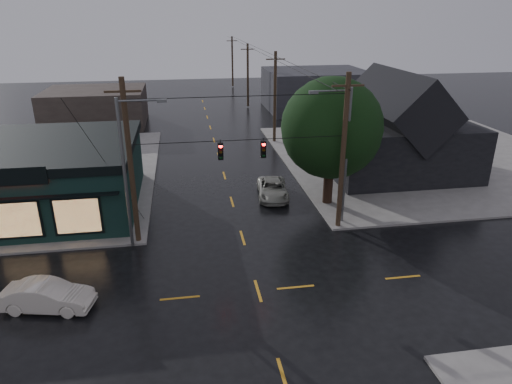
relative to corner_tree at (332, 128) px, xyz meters
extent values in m
plane|color=black|center=(-7.00, -10.46, -5.79)|extent=(160.00, 160.00, 0.00)
cube|color=slate|center=(13.00, 9.54, -5.71)|extent=(28.00, 28.00, 0.15)
cube|color=black|center=(-22.00, 2.54, -3.54)|extent=(16.00, 12.00, 4.20)
cube|color=black|center=(-22.00, 2.54, -1.14)|extent=(16.30, 12.30, 0.60)
cube|color=black|center=(8.00, 6.54, -3.39)|extent=(12.00, 11.00, 4.50)
cylinder|color=black|center=(0.00, 0.00, -3.62)|extent=(0.70, 0.70, 4.04)
sphere|color=black|center=(0.00, 0.00, 0.02)|extent=(7.20, 7.20, 7.20)
cylinder|color=black|center=(-7.00, -3.96, 0.51)|extent=(13.00, 0.04, 0.04)
cube|color=#2E2522|center=(-21.00, 29.54, -3.59)|extent=(12.00, 10.00, 4.40)
cube|color=#29292E|center=(9.00, 34.54, -2.99)|extent=(14.00, 12.00, 5.60)
imported|color=beige|center=(-17.28, -10.32, -5.07)|extent=(4.57, 2.41, 1.43)
imported|color=gray|center=(-3.77, 1.98, -5.12)|extent=(2.74, 5.03, 1.34)
camera|label=1|loc=(-10.33, -30.21, 7.70)|focal=32.00mm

